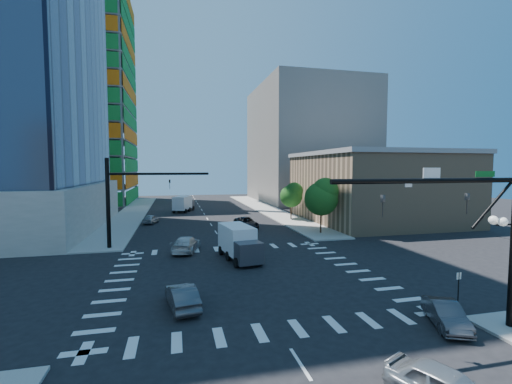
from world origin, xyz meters
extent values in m
plane|color=black|center=(0.00, 0.00, 0.00)|extent=(160.00, 160.00, 0.00)
cube|color=silver|center=(0.00, 0.00, 0.01)|extent=(20.00, 20.00, 0.01)
cube|color=#9C9B93|center=(12.50, 40.00, 0.07)|extent=(5.00, 60.00, 0.15)
cube|color=#9C9B93|center=(-12.50, 40.00, 0.07)|extent=(5.00, 60.00, 0.15)
cube|color=#177F2E|center=(-14.90, 62.00, 24.50)|extent=(0.12, 24.00, 49.00)
cube|color=orange|center=(-27.50, 49.40, 24.50)|extent=(24.00, 0.12, 49.00)
cube|color=tan|center=(25.00, 22.00, 5.00)|extent=(20.00, 22.00, 10.00)
cube|color=gray|center=(25.00, 22.00, 10.30)|extent=(20.50, 22.50, 0.60)
cube|color=slate|center=(27.00, 55.00, 14.00)|extent=(24.00, 30.00, 28.00)
cylinder|color=black|center=(6.50, -11.50, 7.55)|extent=(10.00, 0.24, 0.24)
cylinder|color=black|center=(10.10, -11.50, 6.45)|extent=(2.50, 0.14, 2.50)
imported|color=black|center=(8.50, -11.50, 6.45)|extent=(0.16, 0.20, 1.00)
imported|color=black|center=(4.00, -11.50, 6.45)|extent=(0.16, 0.20, 1.00)
cube|color=white|center=(6.50, -11.50, 7.90)|extent=(0.90, 0.04, 0.50)
cube|color=#0D5D1F|center=(9.50, -11.50, 7.85)|extent=(1.10, 0.04, 0.28)
cylinder|color=black|center=(10.90, -11.50, 5.35)|extent=(1.20, 0.08, 0.08)
sphere|color=white|center=(10.40, -11.25, 5.55)|extent=(0.44, 0.44, 0.44)
sphere|color=white|center=(10.40, -11.75, 5.55)|extent=(0.44, 0.44, 0.44)
cylinder|color=black|center=(-11.50, 11.50, 4.65)|extent=(0.40, 0.40, 9.00)
cylinder|color=black|center=(-6.50, 11.50, 7.55)|extent=(10.00, 0.24, 0.24)
imported|color=black|center=(-5.50, 11.50, 6.45)|extent=(0.16, 0.20, 1.00)
cylinder|color=#382316|center=(12.50, 14.00, 1.29)|extent=(0.20, 0.20, 2.27)
sphere|color=#174712|center=(12.50, 14.00, 4.38)|extent=(4.16, 4.16, 4.16)
sphere|color=#296622|center=(12.90, 13.70, 5.35)|extent=(3.25, 3.25, 3.25)
cylinder|color=#382316|center=(12.80, 26.00, 1.11)|extent=(0.20, 0.20, 1.92)
sphere|color=#174712|center=(12.80, 26.00, 3.72)|extent=(3.52, 3.52, 3.52)
sphere|color=#296622|center=(13.20, 25.70, 4.55)|extent=(2.75, 2.75, 2.75)
cylinder|color=black|center=(10.70, -9.00, 1.10)|extent=(0.06, 0.06, 2.20)
cube|color=silver|center=(10.70, -9.00, 2.00)|extent=(0.30, 0.03, 0.40)
imported|color=#444347|center=(8.50, -10.51, 0.62)|extent=(2.65, 4.01, 1.25)
imported|color=black|center=(4.30, 19.93, 0.75)|extent=(2.72, 5.51, 1.50)
imported|color=silver|center=(-4.00, 8.70, 0.74)|extent=(3.30, 5.43, 1.47)
imported|color=#9DA0A5|center=(-8.50, 27.09, 0.65)|extent=(2.51, 4.09, 1.30)
imported|color=#47484C|center=(-4.66, -5.01, 0.68)|extent=(2.10, 4.30, 1.36)
cube|color=white|center=(0.54, 4.40, 1.75)|extent=(2.88, 4.89, 2.40)
cube|color=#3B3C43|center=(0.54, 4.40, 1.15)|extent=(2.35, 1.96, 1.75)
cube|color=white|center=(-3.38, 40.14, 1.75)|extent=(3.72, 5.10, 2.40)
cube|color=#3B3C43|center=(-3.38, 40.14, 1.15)|extent=(2.58, 2.31, 1.75)
camera|label=1|loc=(-4.95, -24.89, 8.13)|focal=24.00mm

